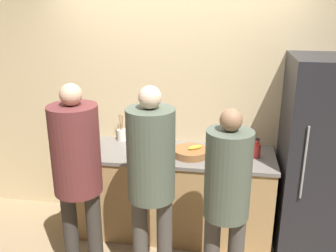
{
  "coord_description": "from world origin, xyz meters",
  "views": [
    {
      "loc": [
        0.51,
        -3.03,
        2.36
      ],
      "look_at": [
        0.0,
        0.16,
        1.26
      ],
      "focal_mm": 40.0,
      "sensor_mm": 36.0,
      "label": 1
    }
  ],
  "objects_px": {
    "cup_black": "(155,157)",
    "bottle_amber": "(94,135)",
    "refrigerator": "(319,158)",
    "fruit_bowl": "(191,152)",
    "person_center": "(151,171)",
    "utensil_crock": "(122,134)",
    "person_right": "(227,193)",
    "cup_red": "(243,146)",
    "bottle_red": "(257,150)",
    "person_left": "(77,165)"
  },
  "relations": [
    {
      "from": "cup_red",
      "to": "refrigerator",
      "type": "bearing_deg",
      "value": -15.55
    },
    {
      "from": "cup_black",
      "to": "cup_red",
      "type": "bearing_deg",
      "value": 26.52
    },
    {
      "from": "refrigerator",
      "to": "cup_red",
      "type": "xyz_separation_m",
      "value": [
        -0.69,
        0.19,
        0.0
      ]
    },
    {
      "from": "person_right",
      "to": "bottle_amber",
      "type": "relative_size",
      "value": 9.69
    },
    {
      "from": "bottle_red",
      "to": "person_left",
      "type": "bearing_deg",
      "value": -152.07
    },
    {
      "from": "utensil_crock",
      "to": "bottle_red",
      "type": "height_order",
      "value": "utensil_crock"
    },
    {
      "from": "utensil_crock",
      "to": "cup_black",
      "type": "height_order",
      "value": "utensil_crock"
    },
    {
      "from": "bottle_amber",
      "to": "person_center",
      "type": "bearing_deg",
      "value": -49.72
    },
    {
      "from": "refrigerator",
      "to": "person_right",
      "type": "relative_size",
      "value": 1.16
    },
    {
      "from": "person_right",
      "to": "cup_black",
      "type": "distance_m",
      "value": 0.94
    },
    {
      "from": "refrigerator",
      "to": "person_right",
      "type": "xyz_separation_m",
      "value": [
        -0.84,
        -0.86,
        0.03
      ]
    },
    {
      "from": "refrigerator",
      "to": "utensil_crock",
      "type": "bearing_deg",
      "value": 172.64
    },
    {
      "from": "bottle_amber",
      "to": "cup_red",
      "type": "distance_m",
      "value": 1.56
    },
    {
      "from": "refrigerator",
      "to": "fruit_bowl",
      "type": "distance_m",
      "value": 1.2
    },
    {
      "from": "cup_red",
      "to": "bottle_red",
      "type": "bearing_deg",
      "value": -54.27
    },
    {
      "from": "refrigerator",
      "to": "person_center",
      "type": "distance_m",
      "value": 1.64
    },
    {
      "from": "person_left",
      "to": "person_center",
      "type": "bearing_deg",
      "value": -1.21
    },
    {
      "from": "bottle_red",
      "to": "person_center",
      "type": "bearing_deg",
      "value": -137.26
    },
    {
      "from": "refrigerator",
      "to": "person_right",
      "type": "distance_m",
      "value": 1.21
    },
    {
      "from": "person_left",
      "to": "cup_black",
      "type": "bearing_deg",
      "value": 45.65
    },
    {
      "from": "bottle_red",
      "to": "refrigerator",
      "type": "bearing_deg",
      "value": -1.88
    },
    {
      "from": "fruit_bowl",
      "to": "cup_red",
      "type": "relative_size",
      "value": 3.69
    },
    {
      "from": "fruit_bowl",
      "to": "cup_black",
      "type": "height_order",
      "value": "fruit_bowl"
    },
    {
      "from": "fruit_bowl",
      "to": "bottle_red",
      "type": "distance_m",
      "value": 0.63
    },
    {
      "from": "cup_black",
      "to": "bottle_red",
      "type": "bearing_deg",
      "value": 13.98
    },
    {
      "from": "person_left",
      "to": "refrigerator",
      "type": "bearing_deg",
      "value": 20.53
    },
    {
      "from": "person_right",
      "to": "fruit_bowl",
      "type": "xyz_separation_m",
      "value": [
        -0.36,
        0.82,
        -0.03
      ]
    },
    {
      "from": "person_center",
      "to": "refrigerator",
      "type": "bearing_deg",
      "value": 28.61
    },
    {
      "from": "person_center",
      "to": "utensil_crock",
      "type": "bearing_deg",
      "value": 117.36
    },
    {
      "from": "refrigerator",
      "to": "bottle_red",
      "type": "bearing_deg",
      "value": 178.12
    },
    {
      "from": "refrigerator",
      "to": "utensil_crock",
      "type": "xyz_separation_m",
      "value": [
        -1.98,
        0.26,
        0.03
      ]
    },
    {
      "from": "cup_black",
      "to": "bottle_amber",
      "type": "bearing_deg",
      "value": 151.63
    },
    {
      "from": "person_center",
      "to": "person_right",
      "type": "bearing_deg",
      "value": -7.61
    },
    {
      "from": "person_left",
      "to": "bottle_red",
      "type": "height_order",
      "value": "person_left"
    },
    {
      "from": "person_center",
      "to": "cup_red",
      "type": "distance_m",
      "value": 1.23
    },
    {
      "from": "person_center",
      "to": "bottle_amber",
      "type": "height_order",
      "value": "person_center"
    },
    {
      "from": "bottle_amber",
      "to": "cup_black",
      "type": "xyz_separation_m",
      "value": [
        0.74,
        -0.4,
        -0.03
      ]
    },
    {
      "from": "refrigerator",
      "to": "utensil_crock",
      "type": "distance_m",
      "value": 1.99
    },
    {
      "from": "refrigerator",
      "to": "bottle_red",
      "type": "height_order",
      "value": "refrigerator"
    },
    {
      "from": "person_center",
      "to": "cup_red",
      "type": "height_order",
      "value": "person_center"
    },
    {
      "from": "cup_black",
      "to": "person_right",
      "type": "bearing_deg",
      "value": -43.72
    },
    {
      "from": "utensil_crock",
      "to": "cup_red",
      "type": "height_order",
      "value": "utensil_crock"
    },
    {
      "from": "person_center",
      "to": "fruit_bowl",
      "type": "distance_m",
      "value": 0.79
    },
    {
      "from": "refrigerator",
      "to": "cup_red",
      "type": "relative_size",
      "value": 20.27
    },
    {
      "from": "person_right",
      "to": "fruit_bowl",
      "type": "distance_m",
      "value": 0.89
    },
    {
      "from": "utensil_crock",
      "to": "person_center",
      "type": "bearing_deg",
      "value": -62.64
    },
    {
      "from": "cup_red",
      "to": "bottle_amber",
      "type": "bearing_deg",
      "value": -179.55
    },
    {
      "from": "utensil_crock",
      "to": "bottle_red",
      "type": "relative_size",
      "value": 1.5
    },
    {
      "from": "refrigerator",
      "to": "bottle_red",
      "type": "distance_m",
      "value": 0.57
    },
    {
      "from": "refrigerator",
      "to": "fruit_bowl",
      "type": "height_order",
      "value": "refrigerator"
    }
  ]
}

